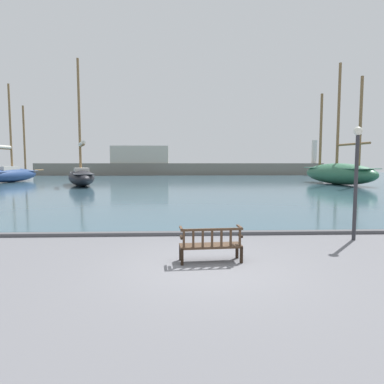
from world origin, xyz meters
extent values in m
plane|color=slate|center=(0.00, 0.00, 0.00)|extent=(160.00, 160.00, 0.00)
cube|color=#385666|center=(0.00, 44.00, 0.04)|extent=(100.00, 80.00, 0.08)
cube|color=#4C4C50|center=(0.00, 3.85, 0.06)|extent=(40.00, 0.30, 0.12)
cube|color=black|center=(-0.63, 0.73, 0.21)|extent=(0.08, 0.08, 0.42)
cube|color=black|center=(0.90, 0.85, 0.21)|extent=(0.08, 0.08, 0.42)
cube|color=black|center=(-0.59, 0.29, 0.21)|extent=(0.08, 0.08, 0.42)
cube|color=black|center=(0.93, 0.40, 0.21)|extent=(0.08, 0.08, 0.42)
cube|color=#422D1E|center=(0.15, 0.57, 0.42)|extent=(1.64, 0.64, 0.06)
cube|color=#422D1E|center=(0.17, 0.35, 0.89)|extent=(1.60, 0.17, 0.06)
cube|color=#422D1E|center=(-0.55, 0.29, 0.66)|extent=(0.06, 0.04, 0.41)
cube|color=#422D1E|center=(-0.31, 0.31, 0.66)|extent=(0.06, 0.04, 0.41)
cube|color=#422D1E|center=(-0.07, 0.33, 0.66)|extent=(0.06, 0.04, 0.41)
cube|color=#422D1E|center=(0.17, 0.35, 0.66)|extent=(0.06, 0.04, 0.41)
cube|color=#422D1E|center=(0.41, 0.37, 0.66)|extent=(0.06, 0.04, 0.41)
cube|color=#422D1E|center=(0.65, 0.39, 0.66)|extent=(0.06, 0.04, 0.41)
cube|color=#422D1E|center=(0.89, 0.41, 0.66)|extent=(0.06, 0.04, 0.41)
cube|color=black|center=(-0.61, 0.42, 0.69)|extent=(0.08, 0.30, 0.06)
cube|color=#422D1E|center=(-0.61, 0.51, 0.90)|extent=(0.10, 0.47, 0.04)
cube|color=black|center=(0.93, 0.54, 0.69)|extent=(0.08, 0.30, 0.06)
cube|color=#422D1E|center=(0.92, 0.63, 0.90)|extent=(0.10, 0.47, 0.04)
ellipsoid|color=#2D6647|center=(17.60, 30.05, 1.27)|extent=(5.21, 12.32, 2.38)
cube|color=#5B9375|center=(17.60, 30.05, 1.92)|extent=(4.19, 10.77, 0.08)
cylinder|color=brown|center=(17.55, 30.35, 7.80)|extent=(0.31, 0.31, 11.68)
cylinder|color=brown|center=(18.02, 27.84, 4.51)|extent=(1.18, 5.06, 0.24)
cylinder|color=brown|center=(16.94, 33.58, 6.43)|extent=(0.31, 0.31, 8.93)
cylinder|color=brown|center=(18.21, 26.82, 6.65)|extent=(0.31, 0.31, 9.38)
ellipsoid|color=black|center=(-11.01, 28.93, 0.94)|extent=(5.53, 9.49, 1.72)
cube|color=#4C4C51|center=(-11.01, 28.93, 1.41)|extent=(4.56, 8.24, 0.08)
cube|color=beige|center=(-10.77, 28.29, 1.72)|extent=(2.12, 2.68, 0.53)
cylinder|color=brown|center=(-11.08, 29.15, 7.44)|extent=(0.25, 0.25, 11.98)
cylinder|color=brown|center=(-10.34, 27.11, 4.26)|extent=(1.68, 4.16, 0.20)
cylinder|color=silver|center=(-10.34, 27.11, 4.46)|extent=(1.72, 3.82, 0.41)
ellipsoid|color=navy|center=(-21.68, 35.97, 0.94)|extent=(4.15, 10.48, 1.73)
cube|color=#516B9E|center=(-21.68, 35.97, 1.42)|extent=(3.33, 9.17, 0.08)
cube|color=beige|center=(-21.80, 35.21, 1.77)|extent=(1.86, 3.21, 0.62)
cylinder|color=brown|center=(-21.64, 36.22, 6.88)|extent=(0.25, 0.25, 10.84)
cylinder|color=brown|center=(-21.18, 38.99, 5.77)|extent=(0.25, 0.25, 8.62)
cylinder|color=brown|center=(-20.67, 42.10, 1.44)|extent=(0.56, 2.22, 0.20)
cylinder|color=#2D2D33|center=(5.17, 2.86, 1.73)|extent=(0.12, 0.12, 3.46)
sphere|color=silver|center=(5.17, 2.86, 3.60)|extent=(0.28, 0.28, 0.28)
cube|color=slate|center=(0.00, 58.57, 1.19)|extent=(55.62, 2.40, 2.37)
cube|color=#B7B2A3|center=(-7.94, 58.57, 4.05)|extent=(11.04, 2.00, 3.35)
cylinder|color=beige|center=(26.33, 58.57, 4.63)|extent=(1.00, 1.00, 4.51)
camera|label=1|loc=(-0.70, -8.13, 2.59)|focal=32.00mm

